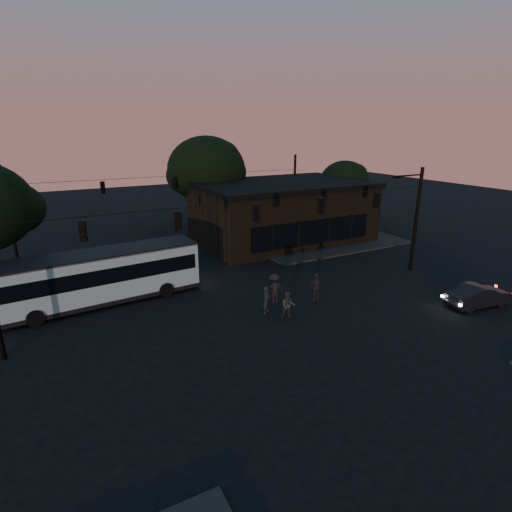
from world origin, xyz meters
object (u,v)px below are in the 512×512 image
pedestrian_a (267,300)px  building (282,211)px  pedestrian_b (288,305)px  car (479,295)px  pedestrian_d (274,288)px  bus (104,274)px  pedestrian_c (316,288)px

pedestrian_a → building: bearing=21.2°
pedestrian_a → pedestrian_b: bearing=-95.0°
car → pedestrian_a: (-11.50, 5.03, 0.13)m
car → pedestrian_b: size_ratio=2.57×
building → pedestrian_b: building is taller
pedestrian_a → pedestrian_d: pedestrian_d is taller
bus → car: bus is taller
bus → building: bearing=19.2°
building → pedestrian_d: 14.78m
bus → pedestrian_b: bus is taller
pedestrian_b → pedestrian_c: bearing=53.0°
bus → pedestrian_d: size_ratio=6.29×
car → pedestrian_c: pedestrian_c is taller
car → pedestrian_d: pedestrian_d is taller
building → pedestrian_a: 16.24m
bus → pedestrian_d: 10.22m
bus → pedestrian_d: (8.95, -4.84, -0.87)m
building → pedestrian_a: size_ratio=9.70×
pedestrian_d → car: bearing=152.3°
pedestrian_a → pedestrian_c: bearing=-36.2°
building → pedestrian_c: (-5.66, -13.44, -1.78)m
bus → car: 22.23m
building → pedestrian_c: bearing=-112.8°
car → pedestrian_a: 12.55m
pedestrian_c → pedestrian_a: bearing=1.3°
building → car: size_ratio=3.82×
car → pedestrian_c: bearing=66.7°
building → car: bearing=-82.4°
car → pedestrian_a: pedestrian_a is taller
building → pedestrian_b: size_ratio=9.82×
pedestrian_b → pedestrian_d: size_ratio=0.86×
pedestrian_a → pedestrian_c: (3.39, -0.09, 0.13)m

